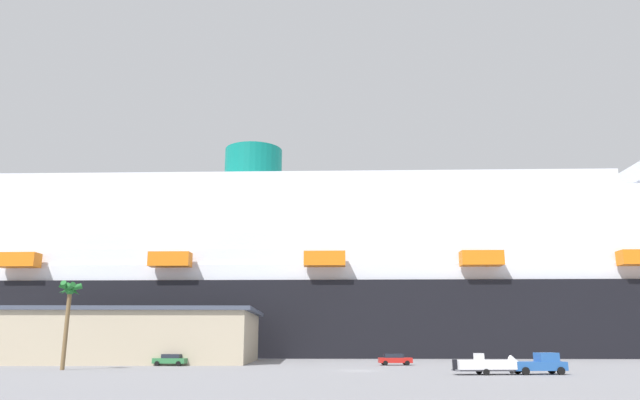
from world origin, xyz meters
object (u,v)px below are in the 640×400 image
(pickup_truck, at_px, (540,364))
(palm_tree, at_px, (69,298))
(small_boat_on_trailer, at_px, (492,365))
(parked_car_red_hatchback, at_px, (395,359))
(parked_car_green_wagon, at_px, (171,360))
(cruise_ship, at_px, (400,285))

(pickup_truck, height_order, palm_tree, palm_tree)
(pickup_truck, bearing_deg, small_boat_on_trailer, -177.44)
(small_boat_on_trailer, height_order, palm_tree, palm_tree)
(pickup_truck, bearing_deg, palm_tree, 168.01)
(small_boat_on_trailer, relative_size, parked_car_red_hatchback, 1.79)
(pickup_truck, height_order, small_boat_on_trailer, pickup_truck)
(palm_tree, bearing_deg, pickup_truck, -11.99)
(pickup_truck, relative_size, small_boat_on_trailer, 0.68)
(pickup_truck, relative_size, parked_car_green_wagon, 1.16)
(small_boat_on_trailer, distance_m, palm_tree, 49.95)
(pickup_truck, relative_size, palm_tree, 0.54)
(palm_tree, relative_size, parked_car_red_hatchback, 2.26)
(parked_car_red_hatchback, bearing_deg, small_boat_on_trailer, -74.77)
(small_boat_on_trailer, height_order, parked_car_green_wagon, small_boat_on_trailer)
(cruise_ship, distance_m, palm_tree, 77.10)
(parked_car_green_wagon, bearing_deg, palm_tree, -134.24)
(parked_car_red_hatchback, bearing_deg, cruise_ship, 78.35)
(small_boat_on_trailer, relative_size, palm_tree, 0.79)
(small_boat_on_trailer, height_order, parked_car_red_hatchback, small_boat_on_trailer)
(cruise_ship, height_order, parked_car_red_hatchback, cruise_ship)
(pickup_truck, distance_m, parked_car_green_wagon, 48.01)
(cruise_ship, xyz_separation_m, small_boat_on_trailer, (-3.20, -68.74, -14.51))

